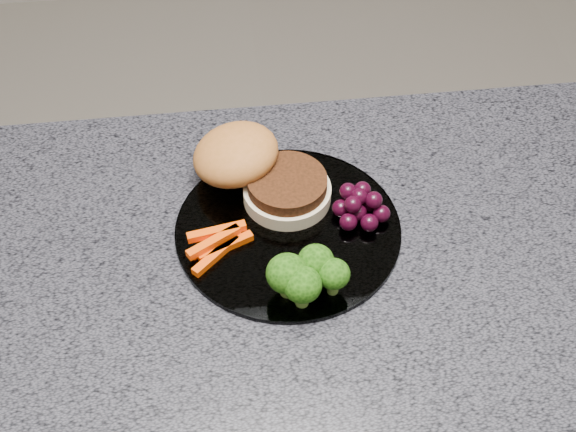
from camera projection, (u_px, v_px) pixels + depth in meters
name	position (u px, v px, depth m)	size (l,w,h in m)	color
countertop	(360.00, 289.00, 0.89)	(1.20, 0.60, 0.04)	#46454E
plate	(288.00, 229.00, 0.92)	(0.26, 0.26, 0.01)	white
burger	(254.00, 169.00, 0.95)	(0.19, 0.18, 0.06)	beige
carrot_sticks	(217.00, 243.00, 0.89)	(0.08, 0.07, 0.02)	#FE4904
broccoli	(305.00, 274.00, 0.84)	(0.09, 0.07, 0.05)	#597D2D
grape_bunch	(360.00, 205.00, 0.92)	(0.07, 0.06, 0.04)	black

